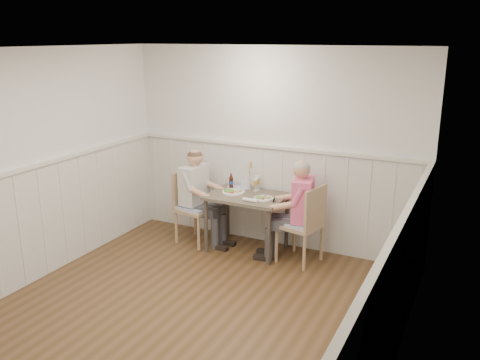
{
  "coord_description": "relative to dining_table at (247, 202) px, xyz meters",
  "views": [
    {
      "loc": [
        2.47,
        -3.74,
        2.71
      ],
      "look_at": [
        -0.18,
        1.64,
        1.0
      ],
      "focal_mm": 38.0,
      "sensor_mm": 36.0,
      "label": 1
    }
  ],
  "objects": [
    {
      "name": "grass_vase",
      "position": [
        -0.1,
        0.26,
        0.28
      ],
      "size": [
        0.05,
        0.05,
        0.4
      ],
      "color": "silver",
      "rests_on": "dining_table"
    },
    {
      "name": "chair_right",
      "position": [
        0.8,
        -0.05,
        -0.11
      ],
      "size": [
        0.56,
        0.56,
        0.99
      ],
      "color": "tan",
      "rests_on": "ground"
    },
    {
      "name": "beer_glass_a",
      "position": [
        0.03,
        0.26,
        0.23
      ],
      "size": [
        0.08,
        0.08,
        0.19
      ],
      "color": "silver",
      "rests_on": "dining_table"
    },
    {
      "name": "plate_man",
      "position": [
        0.25,
        -0.07,
        0.12
      ],
      "size": [
        0.25,
        0.25,
        0.06
      ],
      "color": "white",
      "rests_on": "dining_table"
    },
    {
      "name": "chair_left",
      "position": [
        -0.78,
        -0.05,
        -0.12
      ],
      "size": [
        0.53,
        0.53,
        0.97
      ],
      "color": "tan",
      "rests_on": "ground"
    },
    {
      "name": "wainscot",
      "position": [
        0.18,
        -1.15,
        0.04
      ],
      "size": [
        4.0,
        4.49,
        1.34
      ],
      "color": "silver",
      "rests_on": "ground"
    },
    {
      "name": "gingham_mat",
      "position": [
        -0.26,
        0.25,
        0.1
      ],
      "size": [
        0.34,
        0.31,
        0.01
      ],
      "color": "#606FBC",
      "rests_on": "dining_table"
    },
    {
      "name": "room_shell",
      "position": [
        0.18,
        -1.84,
        0.87
      ],
      "size": [
        4.04,
        4.54,
        2.6
      ],
      "color": "white",
      "rests_on": "ground"
    },
    {
      "name": "beer_glass_b",
      "position": [
        0.03,
        0.21,
        0.21
      ],
      "size": [
        0.07,
        0.07,
        0.17
      ],
      "color": "silver",
      "rests_on": "dining_table"
    },
    {
      "name": "plate_diner",
      "position": [
        -0.21,
        -0.0,
        0.12
      ],
      "size": [
        0.3,
        0.3,
        0.07
      ],
      "color": "white",
      "rests_on": "dining_table"
    },
    {
      "name": "ground_plane",
      "position": [
        0.18,
        -1.84,
        -0.65
      ],
      "size": [
        4.5,
        4.5,
        0.0
      ],
      "primitive_type": "plane",
      "color": "#4B321A"
    },
    {
      "name": "dining_table",
      "position": [
        0.0,
        0.0,
        0.0
      ],
      "size": [
        0.97,
        0.7,
        0.75
      ],
      "color": "#4A4139",
      "rests_on": "ground"
    },
    {
      "name": "beer_bottle",
      "position": [
        -0.32,
        0.18,
        0.19
      ],
      "size": [
        0.06,
        0.06,
        0.2
      ],
      "color": "black",
      "rests_on": "dining_table"
    },
    {
      "name": "man_in_pink",
      "position": [
        0.72,
        -0.03,
        -0.1
      ],
      "size": [
        0.66,
        0.48,
        1.31
      ],
      "color": "#3F3F47",
      "rests_on": "ground"
    },
    {
      "name": "diner_cream",
      "position": [
        -0.73,
        -0.04,
        -0.11
      ],
      "size": [
        0.62,
        0.43,
        1.3
      ],
      "color": "#3F3F47",
      "rests_on": "ground"
    },
    {
      "name": "rolled_napkin",
      "position": [
        0.16,
        -0.23,
        0.12
      ],
      "size": [
        0.2,
        0.05,
        0.04
      ],
      "color": "white",
      "rests_on": "dining_table"
    }
  ]
}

